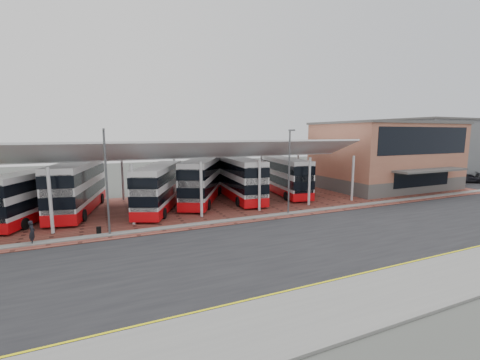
{
  "coord_description": "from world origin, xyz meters",
  "views": [
    {
      "loc": [
        -14.55,
        -19.31,
        7.73
      ],
      "look_at": [
        -1.78,
        9.24,
        3.15
      ],
      "focal_mm": 24.0,
      "sensor_mm": 36.0,
      "label": 1
    }
  ],
  "objects_px": {
    "terminal": "(385,155)",
    "bus_1": "(78,188)",
    "bus_3": "(202,181)",
    "carpark_car_a": "(468,178)",
    "bus_5": "(285,176)",
    "pedestrian": "(32,232)",
    "bus_0": "(33,195)",
    "bus_4": "(239,179)",
    "bus_2": "(159,188)"
  },
  "relations": [
    {
      "from": "bus_0",
      "to": "bus_2",
      "type": "height_order",
      "value": "bus_2"
    },
    {
      "from": "bus_2",
      "to": "pedestrian",
      "type": "xyz_separation_m",
      "value": [
        -9.97,
        -6.69,
        -1.41
      ]
    },
    {
      "from": "bus_0",
      "to": "bus_5",
      "type": "distance_m",
      "value": 26.93
    },
    {
      "from": "terminal",
      "to": "bus_1",
      "type": "xyz_separation_m",
      "value": [
        -39.45,
        1.25,
        -2.17
      ]
    },
    {
      "from": "bus_2",
      "to": "pedestrian",
      "type": "bearing_deg",
      "value": -122.02
    },
    {
      "from": "bus_1",
      "to": "bus_3",
      "type": "height_order",
      "value": "bus_1"
    },
    {
      "from": "bus_0",
      "to": "bus_3",
      "type": "distance_m",
      "value": 16.02
    },
    {
      "from": "bus_5",
      "to": "carpark_car_a",
      "type": "distance_m",
      "value": 31.51
    },
    {
      "from": "terminal",
      "to": "pedestrian",
      "type": "relative_size",
      "value": 11.01
    },
    {
      "from": "terminal",
      "to": "bus_3",
      "type": "xyz_separation_m",
      "value": [
        -26.98,
        0.83,
        -2.2
      ]
    },
    {
      "from": "terminal",
      "to": "pedestrian",
      "type": "height_order",
      "value": "terminal"
    },
    {
      "from": "bus_1",
      "to": "bus_4",
      "type": "height_order",
      "value": "bus_1"
    },
    {
      "from": "bus_1",
      "to": "bus_5",
      "type": "bearing_deg",
      "value": 11.27
    },
    {
      "from": "terminal",
      "to": "pedestrian",
      "type": "bearing_deg",
      "value": -169.66
    },
    {
      "from": "terminal",
      "to": "bus_2",
      "type": "bearing_deg",
      "value": -178.25
    },
    {
      "from": "terminal",
      "to": "bus_2",
      "type": "height_order",
      "value": "terminal"
    },
    {
      "from": "bus_2",
      "to": "bus_4",
      "type": "height_order",
      "value": "bus_4"
    },
    {
      "from": "bus_3",
      "to": "carpark_car_a",
      "type": "relative_size",
      "value": 2.74
    },
    {
      "from": "bus_3",
      "to": "bus_5",
      "type": "xyz_separation_m",
      "value": [
        10.91,
        0.14,
        -0.12
      ]
    },
    {
      "from": "terminal",
      "to": "bus_4",
      "type": "distance_m",
      "value": 22.62
    },
    {
      "from": "bus_2",
      "to": "bus_4",
      "type": "bearing_deg",
      "value": 33.6
    },
    {
      "from": "terminal",
      "to": "bus_5",
      "type": "bearing_deg",
      "value": 176.53
    },
    {
      "from": "terminal",
      "to": "bus_1",
      "type": "relative_size",
      "value": 1.51
    },
    {
      "from": "pedestrian",
      "to": "carpark_car_a",
      "type": "xyz_separation_m",
      "value": [
        57.19,
        5.08,
        -0.09
      ]
    },
    {
      "from": "bus_1",
      "to": "bus_5",
      "type": "xyz_separation_m",
      "value": [
        23.38,
        -0.28,
        -0.15
      ]
    },
    {
      "from": "bus_4",
      "to": "bus_3",
      "type": "bearing_deg",
      "value": -176.78
    },
    {
      "from": "terminal",
      "to": "bus_1",
      "type": "distance_m",
      "value": 39.53
    },
    {
      "from": "carpark_car_a",
      "to": "pedestrian",
      "type": "bearing_deg",
      "value": 128.15
    },
    {
      "from": "bus_1",
      "to": "bus_5",
      "type": "distance_m",
      "value": 23.38
    },
    {
      "from": "bus_1",
      "to": "bus_4",
      "type": "distance_m",
      "value": 16.95
    },
    {
      "from": "bus_0",
      "to": "carpark_car_a",
      "type": "bearing_deg",
      "value": 20.02
    },
    {
      "from": "carpark_car_a",
      "to": "bus_1",
      "type": "bearing_deg",
      "value": 119.07
    },
    {
      "from": "bus_0",
      "to": "bus_5",
      "type": "bearing_deg",
      "value": 24.55
    },
    {
      "from": "bus_1",
      "to": "bus_3",
      "type": "distance_m",
      "value": 12.47
    },
    {
      "from": "bus_3",
      "to": "carpark_car_a",
      "type": "xyz_separation_m",
      "value": [
        42.19,
        -3.41,
        -1.66
      ]
    },
    {
      "from": "bus_1",
      "to": "bus_3",
      "type": "relative_size",
      "value": 1.05
    },
    {
      "from": "pedestrian",
      "to": "bus_0",
      "type": "bearing_deg",
      "value": -1.16
    },
    {
      "from": "bus_0",
      "to": "carpark_car_a",
      "type": "height_order",
      "value": "bus_0"
    },
    {
      "from": "bus_1",
      "to": "carpark_car_a",
      "type": "bearing_deg",
      "value": 7.94
    },
    {
      "from": "terminal",
      "to": "bus_0",
      "type": "height_order",
      "value": "terminal"
    },
    {
      "from": "bus_2",
      "to": "bus_4",
      "type": "distance_m",
      "value": 9.64
    },
    {
      "from": "bus_0",
      "to": "bus_3",
      "type": "relative_size",
      "value": 0.92
    },
    {
      "from": "bus_1",
      "to": "carpark_car_a",
      "type": "relative_size",
      "value": 2.88
    },
    {
      "from": "bus_4",
      "to": "pedestrian",
      "type": "xyz_separation_m",
      "value": [
        -19.48,
        -8.27,
        -1.56
      ]
    },
    {
      "from": "pedestrian",
      "to": "carpark_car_a",
      "type": "distance_m",
      "value": 57.42
    },
    {
      "from": "terminal",
      "to": "bus_2",
      "type": "xyz_separation_m",
      "value": [
        -32.01,
        -0.98,
        -2.36
      ]
    },
    {
      "from": "bus_0",
      "to": "carpark_car_a",
      "type": "xyz_separation_m",
      "value": [
        58.19,
        -2.64,
        -1.41
      ]
    },
    {
      "from": "bus_3",
      "to": "pedestrian",
      "type": "relative_size",
      "value": 6.95
    },
    {
      "from": "bus_3",
      "to": "bus_5",
      "type": "distance_m",
      "value": 10.91
    },
    {
      "from": "bus_1",
      "to": "bus_3",
      "type": "bearing_deg",
      "value": 10.04
    }
  ]
}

